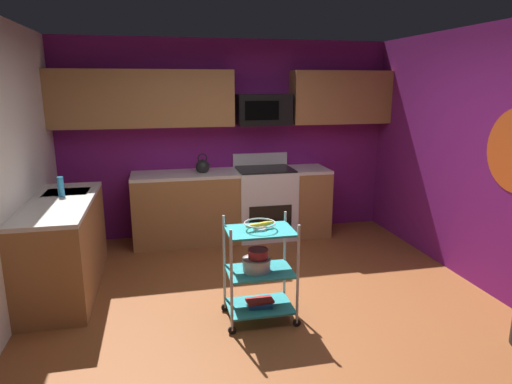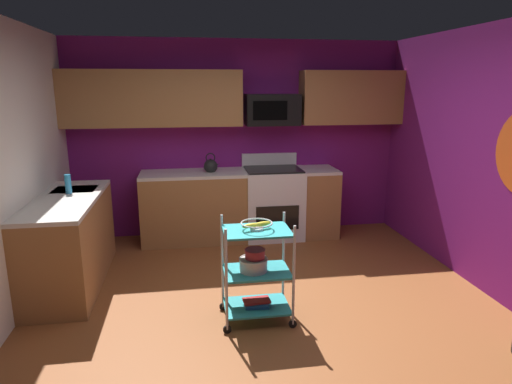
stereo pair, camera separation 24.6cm
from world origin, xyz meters
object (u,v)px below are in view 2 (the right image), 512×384
(rolling_cart, at_px, (257,271))
(kettle, at_px, (211,166))
(mixing_bowl_large, at_px, (253,264))
(mixing_bowl_small, at_px, (255,253))
(oven_range, at_px, (273,202))
(dish_soap_bottle, at_px, (68,184))
(microwave, at_px, (272,110))
(book_stack, at_px, (257,302))
(fruit_bowl, at_px, (257,224))

(rolling_cart, bearing_deg, kettle, 96.86)
(mixing_bowl_large, xyz_separation_m, mixing_bowl_small, (0.01, -0.00, 0.10))
(oven_range, relative_size, dish_soap_bottle, 5.50)
(rolling_cart, height_order, mixing_bowl_large, rolling_cart)
(microwave, bearing_deg, dish_soap_bottle, -155.80)
(book_stack, bearing_deg, dish_soap_bottle, 145.90)
(dish_soap_bottle, bearing_deg, microwave, 24.20)
(oven_range, distance_m, dish_soap_bottle, 2.59)
(mixing_bowl_large, bearing_deg, book_stack, 0.00)
(microwave, bearing_deg, book_stack, -103.96)
(microwave, distance_m, dish_soap_bottle, 2.66)
(fruit_bowl, height_order, book_stack, fruit_bowl)
(mixing_bowl_small, bearing_deg, fruit_bowl, 2.64)
(fruit_bowl, xyz_separation_m, dish_soap_bottle, (-1.79, 1.21, 0.14))
(oven_range, relative_size, rolling_cart, 1.20)
(fruit_bowl, distance_m, dish_soap_bottle, 2.16)
(book_stack, distance_m, kettle, 2.33)
(oven_range, distance_m, book_stack, 2.25)
(oven_range, xyz_separation_m, book_stack, (-0.56, -2.16, -0.32))
(fruit_bowl, relative_size, kettle, 1.03)
(fruit_bowl, relative_size, dish_soap_bottle, 1.36)
(mixing_bowl_large, bearing_deg, rolling_cart, 0.00)
(oven_range, height_order, microwave, microwave)
(mixing_bowl_small, bearing_deg, oven_range, 75.02)
(kettle, bearing_deg, oven_range, 0.27)
(book_stack, xyz_separation_m, kettle, (-0.26, 2.16, 0.84))
(mixing_bowl_small, relative_size, dish_soap_bottle, 0.91)
(mixing_bowl_large, height_order, book_stack, mixing_bowl_large)
(kettle, bearing_deg, dish_soap_bottle, -148.18)
(rolling_cart, bearing_deg, fruit_bowl, -36.87)
(mixing_bowl_small, xyz_separation_m, dish_soap_bottle, (-1.77, 1.21, 0.40))
(fruit_bowl, xyz_separation_m, kettle, (-0.26, 2.16, 0.12))
(fruit_bowl, height_order, mixing_bowl_large, fruit_bowl)
(oven_range, height_order, mixing_bowl_large, oven_range)
(mixing_bowl_small, distance_m, kettle, 2.20)
(rolling_cart, bearing_deg, book_stack, -26.57)
(oven_range, bearing_deg, mixing_bowl_large, -105.33)
(mixing_bowl_small, height_order, book_stack, mixing_bowl_small)
(microwave, distance_m, fruit_bowl, 2.47)
(microwave, xyz_separation_m, rolling_cart, (-0.56, -2.26, -1.25))
(mixing_bowl_large, distance_m, book_stack, 0.36)
(microwave, distance_m, mixing_bowl_large, 2.62)
(dish_soap_bottle, bearing_deg, mixing_bowl_small, -34.33)
(mixing_bowl_large, relative_size, dish_soap_bottle, 1.26)
(oven_range, relative_size, mixing_bowl_large, 4.37)
(microwave, bearing_deg, rolling_cart, -103.96)
(kettle, relative_size, dish_soap_bottle, 1.32)
(mixing_bowl_small, bearing_deg, kettle, 96.47)
(book_stack, bearing_deg, rolling_cart, 153.43)
(mixing_bowl_large, relative_size, kettle, 0.95)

